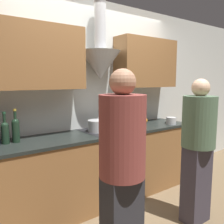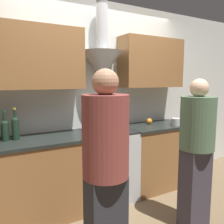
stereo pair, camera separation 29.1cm
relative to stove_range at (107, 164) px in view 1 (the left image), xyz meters
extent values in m
plane|color=brown|center=(0.00, -0.35, -0.46)|extent=(12.00, 12.00, 0.00)
cube|color=silver|center=(0.00, 0.33, 0.84)|extent=(8.40, 0.06, 2.60)
cone|color=#B7BABC|center=(0.00, 0.16, 1.28)|extent=(0.52, 0.52, 0.36)
cylinder|color=#B7BABC|center=(0.00, 0.16, 1.78)|extent=(0.15, 0.15, 0.63)
cube|color=brown|center=(-0.97, 0.15, 1.34)|extent=(1.33, 0.32, 0.70)
cube|color=brown|center=(0.80, 0.15, 1.34)|extent=(0.99, 0.32, 0.70)
cube|color=brown|center=(-0.97, 0.00, -0.02)|extent=(1.33, 0.60, 0.88)
cube|color=black|center=(-0.97, 0.00, 0.43)|extent=(1.36, 0.62, 0.03)
cube|color=brown|center=(0.80, 0.00, -0.02)|extent=(0.99, 0.60, 0.88)
cube|color=black|center=(0.80, 0.00, 0.43)|extent=(1.01, 0.62, 0.03)
cube|color=#B7BABC|center=(0.00, 0.00, -0.01)|extent=(0.61, 0.60, 0.89)
cube|color=black|center=(0.00, -0.30, -0.05)|extent=(0.43, 0.01, 0.40)
cube|color=black|center=(0.00, 0.00, 0.44)|extent=(0.61, 0.60, 0.02)
cube|color=#B7BABC|center=(0.00, 0.27, 0.38)|extent=(0.61, 0.06, 0.10)
cylinder|color=black|center=(-1.20, 0.07, 0.54)|extent=(0.08, 0.08, 0.18)
sphere|color=black|center=(-1.20, 0.07, 0.64)|extent=(0.07, 0.07, 0.07)
cylinder|color=black|center=(-1.20, 0.07, 0.71)|extent=(0.03, 0.03, 0.10)
cylinder|color=#234C33|center=(-1.20, 0.07, 0.77)|extent=(0.03, 0.03, 0.02)
cylinder|color=black|center=(-1.10, 0.07, 0.56)|extent=(0.08, 0.08, 0.21)
sphere|color=black|center=(-1.10, 0.07, 0.66)|extent=(0.07, 0.07, 0.07)
cylinder|color=black|center=(-1.10, 0.07, 0.73)|extent=(0.03, 0.03, 0.10)
cylinder|color=gold|center=(-1.10, 0.07, 0.79)|extent=(0.03, 0.03, 0.02)
cylinder|color=#B7BABC|center=(-0.14, 0.02, 0.52)|extent=(0.24, 0.24, 0.14)
cylinder|color=#B7BABC|center=(0.14, -0.02, 0.49)|extent=(0.22, 0.22, 0.08)
sphere|color=orange|center=(0.75, 0.10, 0.49)|extent=(0.08, 0.08, 0.08)
cylinder|color=#B7BABC|center=(1.01, -0.19, 0.50)|extent=(0.14, 0.14, 0.10)
cube|color=silver|center=(1.18, 0.02, 0.46)|extent=(0.14, 0.10, 0.01)
cube|color=black|center=(1.08, -0.03, 0.46)|extent=(0.09, 0.06, 0.01)
cylinder|color=brown|center=(-0.65, -1.13, 0.68)|extent=(0.34, 0.34, 0.61)
sphere|color=#AD7A5B|center=(-0.65, -1.13, 1.08)|extent=(0.19, 0.19, 0.19)
cube|color=#38333D|center=(0.50, -0.99, -0.04)|extent=(0.30, 0.19, 0.84)
cylinder|color=#4C664C|center=(0.50, -0.99, 0.66)|extent=(0.35, 0.35, 0.54)
sphere|color=#E0B28E|center=(0.50, -0.99, 1.01)|extent=(0.19, 0.19, 0.19)
camera|label=1|loc=(-1.69, -2.45, 1.09)|focal=38.00mm
camera|label=2|loc=(-1.44, -2.61, 1.09)|focal=38.00mm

